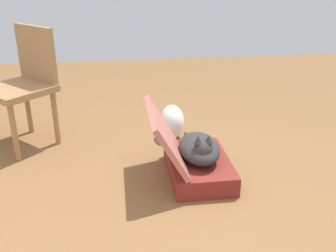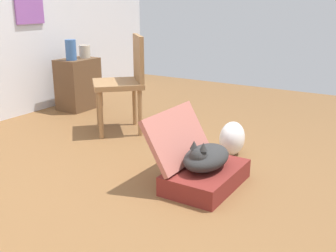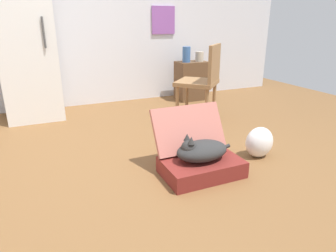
# 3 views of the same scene
# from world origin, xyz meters

# --- Properties ---
(ground_plane) EXTENTS (7.68, 7.68, 0.00)m
(ground_plane) POSITION_xyz_m (0.00, 0.00, 0.00)
(ground_plane) COLOR brown
(ground_plane) RESTS_ON ground
(suitcase_base) EXTENTS (0.65, 0.42, 0.14)m
(suitcase_base) POSITION_xyz_m (0.29, -0.46, 0.07)
(suitcase_base) COLOR maroon
(suitcase_base) RESTS_ON ground
(suitcase_lid) EXTENTS (0.65, 0.24, 0.38)m
(suitcase_lid) POSITION_xyz_m (0.29, -0.23, 0.33)
(suitcase_lid) COLOR #B26356
(suitcase_lid) RESTS_ON suitcase_base
(cat) EXTENTS (0.52, 0.28, 0.23)m
(cat) POSITION_xyz_m (0.28, -0.46, 0.22)
(cat) COLOR #2D2D2D
(cat) RESTS_ON suitcase_base
(plastic_bag_white) EXTENTS (0.28, 0.21, 0.29)m
(plastic_bag_white) POSITION_xyz_m (0.96, -0.37, 0.15)
(plastic_bag_white) COLOR white
(plastic_bag_white) RESTS_ON ground
(chair) EXTENTS (0.67, 0.67, 0.96)m
(chair) POSITION_xyz_m (1.02, 0.81, 0.53)
(chair) COLOR olive
(chair) RESTS_ON ground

